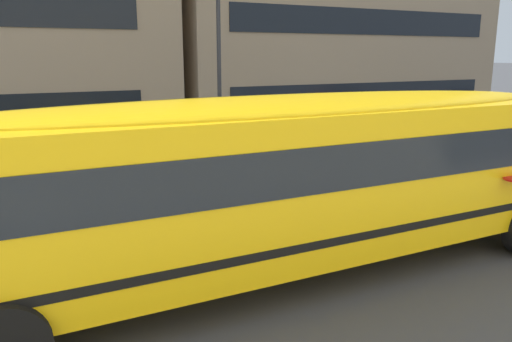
# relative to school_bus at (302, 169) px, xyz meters

# --- Properties ---
(ground_plane) EXTENTS (400.00, 400.00, 0.00)m
(ground_plane) POSITION_rel_school_bus_xyz_m (-0.90, 1.84, -1.83)
(ground_plane) COLOR #424244
(sidewalk_far) EXTENTS (120.00, 3.00, 0.01)m
(sidewalk_far) POSITION_rel_school_bus_xyz_m (-0.90, 9.77, -1.82)
(sidewalk_far) COLOR gray
(sidewalk_far) RESTS_ON ground_plane
(lane_centreline) EXTENTS (110.00, 0.16, 0.01)m
(lane_centreline) POSITION_rel_school_bus_xyz_m (-0.90, 1.84, -1.82)
(lane_centreline) COLOR silver
(lane_centreline) RESTS_ON ground_plane
(school_bus) EXTENTS (13.77, 3.32, 3.07)m
(school_bus) POSITION_rel_school_bus_xyz_m (0.00, 0.00, 0.00)
(school_bus) COLOR yellow
(school_bus) RESTS_ON ground_plane
(parked_car_black_end_of_row) EXTENTS (3.99, 2.05, 1.64)m
(parked_car_black_end_of_row) POSITION_rel_school_bus_xyz_m (13.58, 6.94, -0.98)
(parked_car_black_end_of_row) COLOR black
(parked_car_black_end_of_row) RESTS_ON ground_plane
(street_lamp) EXTENTS (0.44, 0.44, 6.80)m
(street_lamp) POSITION_rel_school_bus_xyz_m (2.42, 9.07, 2.49)
(street_lamp) COLOR #38383D
(street_lamp) RESTS_ON ground_plane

